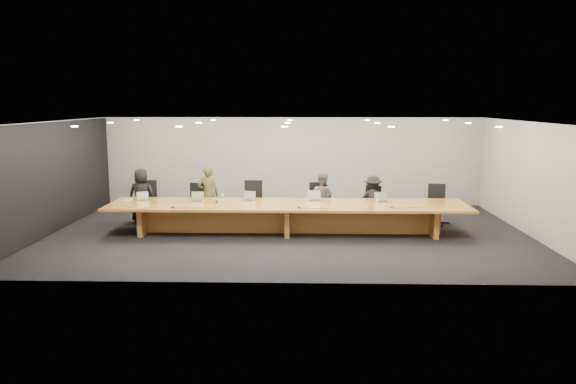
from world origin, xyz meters
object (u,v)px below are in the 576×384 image
Objects in this scene: chair_left at (195,203)px; person_d at (373,200)px; laptop_b at (197,197)px; av_box at (131,206)px; chair_mid_left at (252,201)px; laptop_d at (315,196)px; person_c at (322,198)px; water_bottle at (222,197)px; chair_far_left at (148,201)px; mic_left at (173,207)px; laptop_e at (382,197)px; person_b at (208,194)px; chair_mid_right at (319,202)px; paper_cup_far at (378,201)px; laptop_a at (143,196)px; mic_center at (299,207)px; conference_table at (288,213)px; amber_mug at (217,202)px; person_a at (142,195)px; laptop_c at (248,196)px; paper_cup_near at (334,201)px; chair_right at (372,205)px; mic_right at (392,207)px; chair_far_right at (437,204)px.

person_d is at bearing 13.58° from chair_left.
laptop_b is 1.80× the size of av_box.
laptop_d is at bearing -23.24° from chair_mid_left.
person_c is 7.01× the size of water_bottle.
chair_far_left is 2.10m from mic_left.
chair_left is 5.09m from laptop_e.
person_b reaches higher than person_d.
chair_mid_right is at bearing 129.85° from laptop_e.
laptop_b is (-3.17, -1.03, 0.32)m from chair_mid_right.
chair_mid_left is 3.44m from paper_cup_far.
person_c reaches higher than laptop_d.
laptop_a is 1.36m from mic_left.
av_box is 4.11m from mic_center.
chair_far_left reaches higher than laptop_a.
mic_left is at bearing -167.47° from conference_table.
chair_left is at bearing 168.88° from paper_cup_far.
laptop_a is 3.39× the size of amber_mug.
person_a is 3.14m from laptop_c.
laptop_d is at bearing -20.05° from laptop_a.
laptop_c is at bearing 144.44° from mic_center.
paper_cup_near is 4.03m from mic_left.
laptop_c is (-0.03, -0.85, 0.29)m from chair_mid_left.
chair_mid_left is at bearing 179.71° from person_a.
water_bottle is 0.34m from amber_mug.
laptop_d is (-0.20, -0.87, 0.20)m from person_c.
chair_right is 1.46m from paper_cup_near.
chair_mid_left is at bearing -10.83° from chair_far_left.
amber_mug is 2.08m from av_box.
person_b reaches higher than chair_mid_left.
water_bottle is (-3.95, -0.88, 0.33)m from chair_right.
chair_far_left is 3.97× the size of laptop_a.
person_d is 15.82× the size of paper_cup_far.
laptop_b is 1.31m from laptop_c.
chair_mid_left is at bearing 14.97° from chair_left.
water_bottle is at bearing 158.54° from person_a.
chair_far_left is at bearing 158.62° from water_bottle.
laptop_e is 2.48× the size of mic_left.
av_box is (-3.81, -0.51, 0.24)m from conference_table.
chair_far_left is 6.61m from mic_right.
chair_mid_left reaches higher than mic_center.
conference_table is 7.70× the size of chair_mid_left.
chair_far_right reaches higher than amber_mug.
av_box is (-6.22, -0.80, -0.11)m from laptop_e.
chair_far_left is at bearing 163.07° from person_a.
mic_center is at bearing -63.04° from conference_table.
laptop_e is at bearing -41.09° from chair_mid_right.
amber_mug is at bearing -135.89° from laptop_c.
person_c is at bearing 130.10° from laptop_e.
amber_mug is at bearing 151.09° from person_a.
person_d reaches higher than laptop_a.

